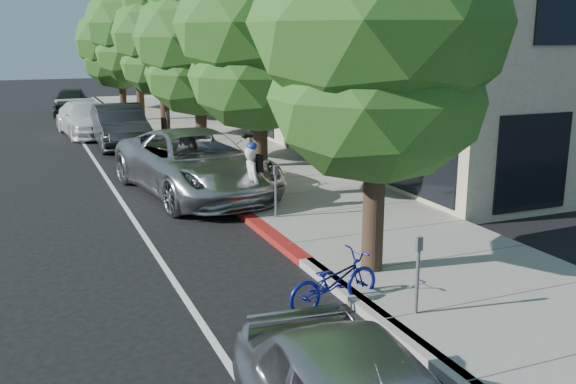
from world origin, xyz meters
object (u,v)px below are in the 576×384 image
street_tree_3 (162,36)px  white_pickup (86,119)px  street_tree_5 (120,41)px  dark_sedan (120,126)px  pedestrian (251,137)px  bicycle (334,281)px  cyclist (252,182)px  dark_suv_far (71,101)px  silver_suv (196,163)px  street_tree_0 (379,30)px  street_tree_1 (259,28)px  street_tree_4 (136,26)px  street_tree_2 (199,40)px

street_tree_3 → white_pickup: size_ratio=1.37×
street_tree_5 → dark_sedan: bearing=-99.2°
pedestrian → bicycle: bearing=42.6°
cyclist → dark_suv_far: size_ratio=0.39×
bicycle → silver_suv: 8.51m
dark_suv_far → white_pickup: bearing=-82.8°
street_tree_0 → street_tree_1: size_ratio=0.99×
white_pickup → cyclist: bearing=-86.7°
street_tree_0 → silver_suv: street_tree_0 is taller
street_tree_4 → street_tree_5: size_ratio=1.15×
cyclist → white_pickup: 15.68m
street_tree_2 → silver_suv: 5.78m
dark_sedan → street_tree_4: bearing=74.6°
cyclist → pedestrian: pedestrian is taller
silver_suv → white_pickup: (-1.70, 12.82, -0.16)m
street_tree_5 → dark_suv_far: 4.67m
street_tree_1 → dark_suv_far: street_tree_1 is taller
street_tree_2 → street_tree_4: street_tree_4 is taller
silver_suv → dark_sedan: size_ratio=1.25×
dark_suv_far → pedestrian: pedestrian is taller
street_tree_2 → silver_suv: bearing=-107.3°
dark_suv_far → dark_sedan: bearing=-78.6°
street_tree_0 → cyclist: 6.09m
street_tree_0 → street_tree_2: bearing=90.0°
street_tree_2 → dark_suv_far: (-3.10, 16.86, -3.49)m
street_tree_5 → pedestrian: bearing=-86.6°
street_tree_2 → silver_suv: street_tree_2 is taller
street_tree_1 → white_pickup: bearing=102.2°
cyclist → white_pickup: bearing=12.4°
street_tree_2 → street_tree_0: bearing=-90.0°
cyclist → dark_sedan: bearing=10.9°
street_tree_1 → street_tree_2: (0.00, 6.00, -0.34)m
street_tree_5 → dark_sedan: size_ratio=1.33×
dark_suv_far → street_tree_4: bearing=-50.3°
street_tree_4 → pedestrian: (1.19, -13.90, -3.75)m
street_tree_3 → pedestrian: size_ratio=3.59×
street_tree_5 → cyclist: size_ratio=3.97×
street_tree_5 → dark_sedan: street_tree_5 is taller
street_tree_2 → street_tree_5: (-0.00, 18.00, -0.19)m
street_tree_1 → street_tree_2: size_ratio=1.06×
street_tree_5 → white_pickup: bearing=-107.8°
bicycle → dark_suv_far: dark_suv_far is taller
street_tree_0 → street_tree_3: size_ratio=1.04×
white_pickup → dark_suv_far: bearing=84.3°
dark_sedan → dark_suv_far: size_ratio=1.16×
cyclist → street_tree_2: bearing=-1.8°
dark_sedan → silver_suv: bearing=-84.2°
street_tree_1 → bicycle: 8.23m
white_pickup → street_tree_5: bearing=66.5°
street_tree_0 → dark_suv_far: street_tree_0 is taller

